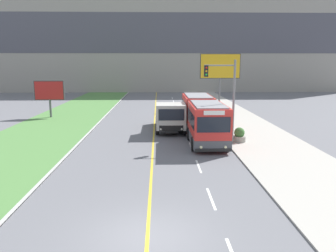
% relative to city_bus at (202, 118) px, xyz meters
% --- Properties ---
extents(ground_plane, '(300.00, 300.00, 0.00)m').
position_rel_city_bus_xyz_m(ground_plane, '(-3.96, -15.66, -1.57)').
color(ground_plane, slate).
extents(lane_marking_centre, '(2.88, 140.00, 0.01)m').
position_rel_city_bus_xyz_m(lane_marking_centre, '(-3.55, -12.76, -1.57)').
color(lane_marking_centre, gold).
rests_on(lane_marking_centre, ground_plane).
extents(apartment_block_background, '(80.00, 8.04, 21.95)m').
position_rel_city_bus_xyz_m(apartment_block_background, '(-3.96, 43.53, 9.41)').
color(apartment_block_background, gray).
rests_on(apartment_block_background, ground_plane).
extents(city_bus, '(2.61, 11.48, 3.09)m').
position_rel_city_bus_xyz_m(city_bus, '(0.00, 0.00, 0.00)').
color(city_bus, red).
rests_on(city_bus, ground_plane).
extents(dump_truck, '(2.53, 6.54, 2.58)m').
position_rel_city_bus_xyz_m(dump_truck, '(-2.53, 1.64, -0.26)').
color(dump_truck, black).
rests_on(dump_truck, ground_plane).
extents(traffic_light_mast, '(2.28, 0.32, 6.18)m').
position_rel_city_bus_xyz_m(traffic_light_mast, '(1.29, -2.69, 2.35)').
color(traffic_light_mast, slate).
rests_on(traffic_light_mast, ground_plane).
extents(billboard_large, '(5.15, 0.24, 7.05)m').
position_rel_city_bus_xyz_m(billboard_large, '(4.35, 16.02, 3.70)').
color(billboard_large, '#59595B').
rests_on(billboard_large, ground_plane).
extents(billboard_small, '(3.21, 0.24, 4.02)m').
position_rel_city_bus_xyz_m(billboard_small, '(-15.42, 9.79, 1.26)').
color(billboard_small, '#59595B').
rests_on(billboard_small, ground_plane).
extents(planter_round_near, '(0.98, 0.98, 1.10)m').
position_rel_city_bus_xyz_m(planter_round_near, '(2.54, -2.26, -1.01)').
color(planter_round_near, gray).
rests_on(planter_round_near, sidewalk_right).
extents(planter_round_second, '(0.99, 0.99, 1.10)m').
position_rel_city_bus_xyz_m(planter_round_second, '(2.53, 2.27, -1.01)').
color(planter_round_second, gray).
rests_on(planter_round_second, sidewalk_right).
extents(planter_round_third, '(0.99, 0.99, 1.11)m').
position_rel_city_bus_xyz_m(planter_round_third, '(2.62, 6.80, -1.01)').
color(planter_round_third, gray).
rests_on(planter_round_third, sidewalk_right).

